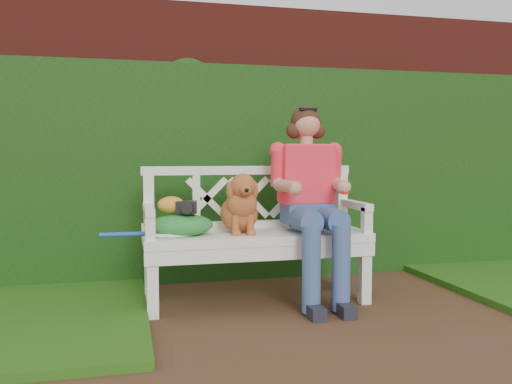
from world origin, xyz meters
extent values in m
plane|color=#4B2F17|center=(0.00, 0.00, 0.00)|extent=(60.00, 60.00, 0.00)
cube|color=maroon|center=(0.00, 1.90, 1.10)|extent=(10.00, 0.30, 2.20)
cube|color=#1D5412|center=(0.00, 1.68, 0.85)|extent=(10.00, 0.18, 1.70)
cube|color=black|center=(-0.84, 0.89, 0.66)|extent=(0.14, 0.12, 0.08)
ellipsoid|color=orange|center=(-0.93, 0.93, 0.68)|extent=(0.21, 0.17, 0.11)
camera|label=1|loc=(-1.21, -2.58, 1.00)|focal=38.00mm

